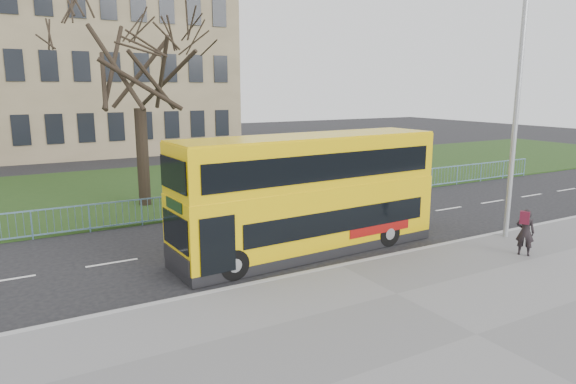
{
  "coord_description": "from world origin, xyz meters",
  "views": [
    {
      "loc": [
        -8.84,
        -13.79,
        5.49
      ],
      "look_at": [
        -0.39,
        1.0,
        2.01
      ],
      "focal_mm": 32.0,
      "sensor_mm": 36.0,
      "label": 1
    }
  ],
  "objects": [
    {
      "name": "pedestrian",
      "position": [
        5.77,
        -3.71,
        0.89
      ],
      "size": [
        0.62,
        0.67,
        1.54
      ],
      "primitive_type": "imported",
      "rotation": [
        0.0,
        0.0,
        2.15
      ],
      "color": "black",
      "rests_on": "pavement"
    },
    {
      "name": "grass_verge",
      "position": [
        0.0,
        14.3,
        0.04
      ],
      "size": [
        80.0,
        15.4,
        0.08
      ],
      "primitive_type": "cube",
      "color": "#1D3915",
      "rests_on": "ground"
    },
    {
      "name": "kerb",
      "position": [
        0.0,
        -1.55,
        0.07
      ],
      "size": [
        80.0,
        0.2,
        0.14
      ],
      "primitive_type": "cube",
      "color": "#949597",
      "rests_on": "ground"
    },
    {
      "name": "street_lamp",
      "position": [
        6.99,
        -2.0,
        5.19
      ],
      "size": [
        1.96,
        0.26,
        9.24
      ],
      "rotation": [
        0.0,
        0.0,
        -0.04
      ],
      "color": "#9CA0A5",
      "rests_on": "pavement"
    },
    {
      "name": "civic_building",
      "position": [
        -5.0,
        35.0,
        7.0
      ],
      "size": [
        30.0,
        15.0,
        14.0
      ],
      "primitive_type": "cube",
      "color": "#7A6A4D",
      "rests_on": "ground"
    },
    {
      "name": "guard_railing",
      "position": [
        0.0,
        6.6,
        0.55
      ],
      "size": [
        40.0,
        0.12,
        1.1
      ],
      "primitive_type": null,
      "color": "#6592B4",
      "rests_on": "ground"
    },
    {
      "name": "ground",
      "position": [
        0.0,
        0.0,
        0.0
      ],
      "size": [
        120.0,
        120.0,
        0.0
      ],
      "primitive_type": "plane",
      "color": "black",
      "rests_on": "ground"
    },
    {
      "name": "bare_tree",
      "position": [
        -3.0,
        10.0,
        5.41
      ],
      "size": [
        7.47,
        7.47,
        10.67
      ],
      "primitive_type": null,
      "color": "black",
      "rests_on": "grass_verge"
    },
    {
      "name": "yellow_bus",
      "position": [
        0.06,
        0.39,
        2.09
      ],
      "size": [
        9.41,
        2.66,
        3.9
      ],
      "rotation": [
        0.0,
        0.0,
        0.05
      ],
      "color": "yellow",
      "rests_on": "ground"
    },
    {
      "name": "pavement",
      "position": [
        0.0,
        -6.75,
        0.06
      ],
      "size": [
        80.0,
        10.5,
        0.12
      ],
      "primitive_type": "cube",
      "color": "slate",
      "rests_on": "ground"
    }
  ]
}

